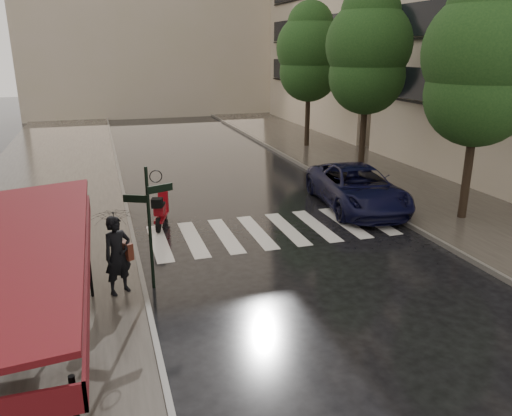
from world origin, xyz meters
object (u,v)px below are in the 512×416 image
pedestrian_terrace (1,295)px  parked_car (357,187)px  pedestrian_with_umbrella (115,225)px  scooter (161,211)px

pedestrian_terrace → parked_car: 12.64m
pedestrian_terrace → parked_car: size_ratio=0.35×
pedestrian_with_umbrella → parked_car: size_ratio=0.47×
pedestrian_terrace → parked_car: pedestrian_terrace is taller
parked_car → scooter: bearing=-173.7°
scooter → parked_car: bearing=16.2°
pedestrian_with_umbrella → scooter: (1.56, 4.74, -1.28)m
pedestrian_with_umbrella → scooter: 5.15m
pedestrian_with_umbrella → pedestrian_terrace: bearing=-178.2°
pedestrian_with_umbrella → parked_car: pedestrian_with_umbrella is taller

